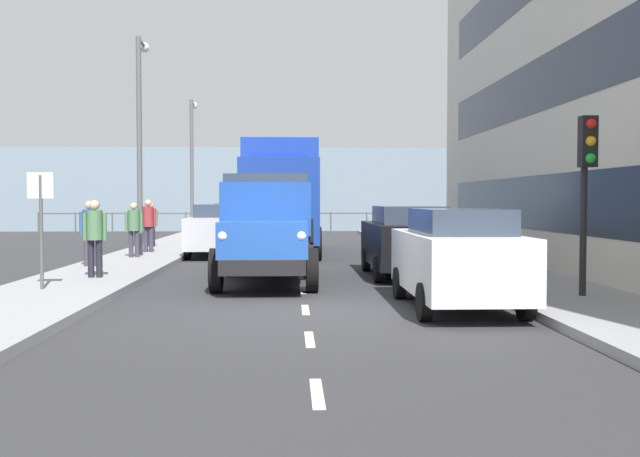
{
  "coord_description": "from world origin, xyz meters",
  "views": [
    {
      "loc": [
        0.26,
        11.91,
        1.87
      ],
      "look_at": [
        -0.7,
        -10.85,
        0.96
      ],
      "focal_mm": 40.11,
      "sensor_mm": 36.0,
      "label": 1
    }
  ],
  "objects_px": {
    "pedestrian_with_bag": "(90,228)",
    "street_sign": "(41,210)",
    "car_teal_oppositeside_1": "(234,223)",
    "truck_vintage_blue": "(266,231)",
    "lamp_post_promenade": "(140,127)",
    "lorry_cargo_blue": "(281,194)",
    "pedestrian_near_railing": "(134,225)",
    "car_grey_oppositeside_2": "(243,219)",
    "traffic_light_near": "(587,166)",
    "pedestrian_strolling": "(151,221)",
    "pedestrian_by_lamp": "(148,221)",
    "car_white_kerbside_near": "(457,257)",
    "car_black_kerbside_1": "(407,240)",
    "car_silver_oppositeside_0": "(220,229)",
    "pedestrian_couple_b": "(95,232)",
    "lamp_post_far": "(192,155)"
  },
  "relations": [
    {
      "from": "car_black_kerbside_1",
      "to": "car_teal_oppositeside_1",
      "type": "relative_size",
      "value": 1.05
    },
    {
      "from": "pedestrian_near_railing",
      "to": "lamp_post_promenade",
      "type": "relative_size",
      "value": 0.24
    },
    {
      "from": "lorry_cargo_blue",
      "to": "pedestrian_strolling",
      "type": "height_order",
      "value": "lorry_cargo_blue"
    },
    {
      "from": "pedestrian_with_bag",
      "to": "pedestrian_strolling",
      "type": "height_order",
      "value": "pedestrian_with_bag"
    },
    {
      "from": "car_teal_oppositeside_1",
      "to": "truck_vintage_blue",
      "type": "bearing_deg",
      "value": 97.19
    },
    {
      "from": "car_grey_oppositeside_2",
      "to": "pedestrian_near_railing",
      "type": "relative_size",
      "value": 2.68
    },
    {
      "from": "car_teal_oppositeside_1",
      "to": "lamp_post_promenade",
      "type": "height_order",
      "value": "lamp_post_promenade"
    },
    {
      "from": "pedestrian_with_bag",
      "to": "car_teal_oppositeside_1",
      "type": "bearing_deg",
      "value": -104.08
    },
    {
      "from": "truck_vintage_blue",
      "to": "pedestrian_with_bag",
      "type": "height_order",
      "value": "truck_vintage_blue"
    },
    {
      "from": "truck_vintage_blue",
      "to": "pedestrian_by_lamp",
      "type": "distance_m",
      "value": 9.01
    },
    {
      "from": "truck_vintage_blue",
      "to": "lamp_post_promenade",
      "type": "height_order",
      "value": "lamp_post_promenade"
    },
    {
      "from": "pedestrian_by_lamp",
      "to": "traffic_light_near",
      "type": "distance_m",
      "value": 15.04
    },
    {
      "from": "lamp_post_promenade",
      "to": "street_sign",
      "type": "relative_size",
      "value": 2.99
    },
    {
      "from": "car_teal_oppositeside_1",
      "to": "pedestrian_near_railing",
      "type": "height_order",
      "value": "pedestrian_near_railing"
    },
    {
      "from": "lorry_cargo_blue",
      "to": "car_teal_oppositeside_1",
      "type": "bearing_deg",
      "value": -69.39
    },
    {
      "from": "lorry_cargo_blue",
      "to": "car_black_kerbside_1",
      "type": "bearing_deg",
      "value": 113.09
    },
    {
      "from": "pedestrian_with_bag",
      "to": "street_sign",
      "type": "height_order",
      "value": "street_sign"
    },
    {
      "from": "car_black_kerbside_1",
      "to": "car_silver_oppositeside_0",
      "type": "height_order",
      "value": "same"
    },
    {
      "from": "car_white_kerbside_near",
      "to": "car_black_kerbside_1",
      "type": "distance_m",
      "value": 5.19
    },
    {
      "from": "car_silver_oppositeside_0",
      "to": "lamp_post_far",
      "type": "xyz_separation_m",
      "value": [
        2.11,
        -8.88,
        3.0
      ]
    },
    {
      "from": "car_white_kerbside_near",
      "to": "car_grey_oppositeside_2",
      "type": "xyz_separation_m",
      "value": [
        5.2,
        -23.49,
        0.0
      ]
    },
    {
      "from": "car_grey_oppositeside_2",
      "to": "lamp_post_promenade",
      "type": "xyz_separation_m",
      "value": [
        2.29,
        13.16,
        3.24
      ]
    },
    {
      "from": "pedestrian_near_railing",
      "to": "lamp_post_promenade",
      "type": "distance_m",
      "value": 3.14
    },
    {
      "from": "pedestrian_by_lamp",
      "to": "pedestrian_strolling",
      "type": "xyz_separation_m",
      "value": [
        0.47,
        -2.83,
        -0.07
      ]
    },
    {
      "from": "car_white_kerbside_near",
      "to": "car_teal_oppositeside_1",
      "type": "xyz_separation_m",
      "value": [
        5.2,
        -18.0,
        0.0
      ]
    },
    {
      "from": "pedestrian_with_bag",
      "to": "truck_vintage_blue",
      "type": "bearing_deg",
      "value": 147.18
    },
    {
      "from": "car_grey_oppositeside_2",
      "to": "street_sign",
      "type": "distance_m",
      "value": 21.81
    },
    {
      "from": "truck_vintage_blue",
      "to": "street_sign",
      "type": "xyz_separation_m",
      "value": [
        4.26,
        1.79,
        0.5
      ]
    },
    {
      "from": "pedestrian_by_lamp",
      "to": "pedestrian_strolling",
      "type": "distance_m",
      "value": 2.87
    },
    {
      "from": "car_grey_oppositeside_2",
      "to": "traffic_light_near",
      "type": "height_order",
      "value": "traffic_light_near"
    },
    {
      "from": "truck_vintage_blue",
      "to": "lamp_post_promenade",
      "type": "xyz_separation_m",
      "value": [
        4.11,
        -6.72,
        2.96
      ]
    },
    {
      "from": "car_silver_oppositeside_0",
      "to": "car_grey_oppositeside_2",
      "type": "bearing_deg",
      "value": -90.0
    },
    {
      "from": "car_black_kerbside_1",
      "to": "pedestrian_with_bag",
      "type": "relative_size",
      "value": 2.53
    },
    {
      "from": "car_teal_oppositeside_1",
      "to": "pedestrian_with_bag",
      "type": "xyz_separation_m",
      "value": [
        2.85,
        11.38,
        0.25
      ]
    },
    {
      "from": "car_white_kerbside_near",
      "to": "car_black_kerbside_1",
      "type": "relative_size",
      "value": 0.94
    },
    {
      "from": "traffic_light_near",
      "to": "street_sign",
      "type": "distance_m",
      "value": 10.17
    },
    {
      "from": "truck_vintage_blue",
      "to": "lamp_post_far",
      "type": "bearing_deg",
      "value": -77.09
    },
    {
      "from": "pedestrian_with_bag",
      "to": "street_sign",
      "type": "distance_m",
      "value": 4.85
    },
    {
      "from": "pedestrian_strolling",
      "to": "pedestrian_couple_b",
      "type": "bearing_deg",
      "value": 94.41
    },
    {
      "from": "pedestrian_couple_b",
      "to": "pedestrian_near_railing",
      "type": "xyz_separation_m",
      "value": [
        0.36,
        -5.62,
        -0.05
      ]
    },
    {
      "from": "lorry_cargo_blue",
      "to": "pedestrian_near_railing",
      "type": "height_order",
      "value": "lorry_cargo_blue"
    },
    {
      "from": "car_teal_oppositeside_1",
      "to": "pedestrian_couple_b",
      "type": "height_order",
      "value": "pedestrian_couple_b"
    },
    {
      "from": "car_teal_oppositeside_1",
      "to": "lamp_post_far",
      "type": "bearing_deg",
      "value": -52.55
    },
    {
      "from": "lamp_post_far",
      "to": "traffic_light_near",
      "type": "bearing_deg",
      "value": 115.48
    },
    {
      "from": "car_teal_oppositeside_1",
      "to": "pedestrian_by_lamp",
      "type": "xyz_separation_m",
      "value": [
        2.33,
        6.38,
        0.27
      ]
    },
    {
      "from": "car_grey_oppositeside_2",
      "to": "car_silver_oppositeside_0",
      "type": "bearing_deg",
      "value": 90.0
    },
    {
      "from": "truck_vintage_blue",
      "to": "pedestrian_couple_b",
      "type": "bearing_deg",
      "value": -4.43
    },
    {
      "from": "lorry_cargo_blue",
      "to": "car_silver_oppositeside_0",
      "type": "xyz_separation_m",
      "value": [
        2.01,
        0.77,
        -1.18
      ]
    },
    {
      "from": "pedestrian_strolling",
      "to": "street_sign",
      "type": "bearing_deg",
      "value": 91.64
    },
    {
      "from": "traffic_light_near",
      "to": "lamp_post_promenade",
      "type": "height_order",
      "value": "lamp_post_promenade"
    }
  ]
}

